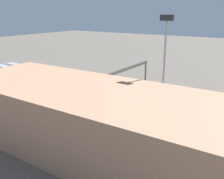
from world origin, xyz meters
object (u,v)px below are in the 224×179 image
at_px(train_on_track_4, 100,96).
at_px(light_mast_1, 165,56).
at_px(signal_gantry, 127,72).
at_px(train_on_track_3, 116,93).
at_px(train_on_track_2, 129,89).
at_px(maintenance_shed, 83,116).

height_order(train_on_track_4, light_mast_1, light_mast_1).
bearing_deg(signal_gantry, train_on_track_3, 82.48).
height_order(train_on_track_2, light_mast_1, light_mast_1).
distance_m(train_on_track_3, maintenance_shed, 26.60).
relative_size(train_on_track_3, maintenance_shed, 2.18).
xyz_separation_m(train_on_track_4, train_on_track_3, (-2.26, -5.00, -0.09)).
bearing_deg(train_on_track_2, maintenance_shed, 103.79).
bearing_deg(maintenance_shed, train_on_track_4, -61.63).
bearing_deg(train_on_track_4, train_on_track_2, -108.86).
bearing_deg(train_on_track_4, train_on_track_3, -114.36).
height_order(train_on_track_4, signal_gantry, signal_gantry).
xyz_separation_m(train_on_track_4, light_mast_1, (-19.64, 3.40, 13.42)).
relative_size(train_on_track_3, light_mast_1, 5.02).
distance_m(train_on_track_3, light_mast_1, 23.56).
distance_m(train_on_track_2, maintenance_shed, 31.03).
distance_m(train_on_track_2, light_mast_1, 24.97).
bearing_deg(maintenance_shed, light_mast_1, -118.23).
height_order(train_on_track_3, maintenance_shed, maintenance_shed).
bearing_deg(maintenance_shed, signal_gantry, -75.33).
bearing_deg(maintenance_shed, train_on_track_2, -76.21).
distance_m(train_on_track_4, train_on_track_3, 5.49).
distance_m(light_mast_1, maintenance_shed, 21.20).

